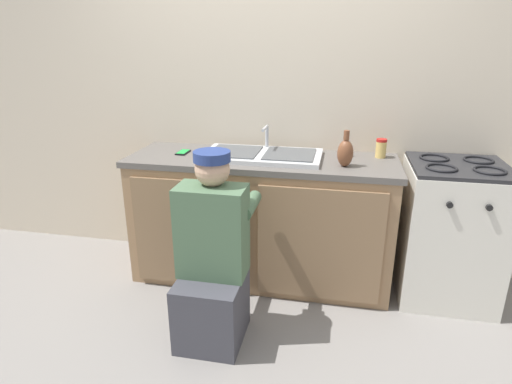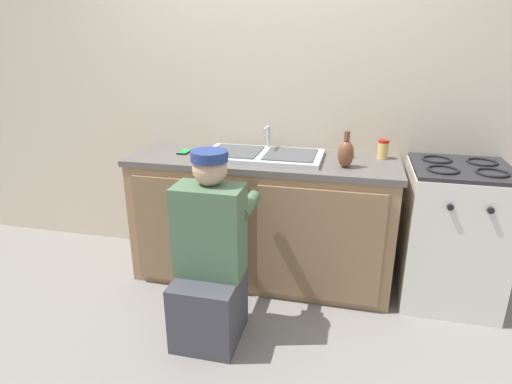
{
  "view_description": "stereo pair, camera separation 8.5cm",
  "coord_description": "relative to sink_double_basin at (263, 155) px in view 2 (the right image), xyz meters",
  "views": [
    {
      "loc": [
        0.53,
        -2.47,
        1.66
      ],
      "look_at": [
        0.0,
        0.1,
        0.72
      ],
      "focal_mm": 30.0,
      "sensor_mm": 36.0,
      "label": 1
    },
    {
      "loc": [
        0.61,
        -2.46,
        1.66
      ],
      "look_at": [
        0.0,
        0.1,
        0.72
      ],
      "focal_mm": 30.0,
      "sensor_mm": 36.0,
      "label": 2
    }
  ],
  "objects": [
    {
      "name": "condiment_jar",
      "position": [
        0.79,
        0.16,
        0.05
      ],
      "size": [
        0.07,
        0.07,
        0.13
      ],
      "color": "#DBB760",
      "rests_on": "countertop"
    },
    {
      "name": "cell_phone",
      "position": [
        -0.57,
        0.01,
        -0.01
      ],
      "size": [
        0.07,
        0.14,
        0.01
      ],
      "color": "black",
      "rests_on": "countertop"
    },
    {
      "name": "ground_plane",
      "position": [
        0.0,
        -0.3,
        -0.92
      ],
      "size": [
        12.0,
        12.0,
        0.0
      ],
      "primitive_type": "plane",
      "color": "gray"
    },
    {
      "name": "countertop",
      "position": [
        0.0,
        -0.0,
        -0.04
      ],
      "size": [
        1.83,
        0.62,
        0.04
      ],
      "primitive_type": "cube",
      "color": "#5B5651",
      "rests_on": "counter_cabinet"
    },
    {
      "name": "sink_double_basin",
      "position": [
        0.0,
        0.0,
        0.0
      ],
      "size": [
        0.8,
        0.44,
        0.19
      ],
      "color": "silver",
      "rests_on": "countertop"
    },
    {
      "name": "back_wall",
      "position": [
        0.0,
        0.35,
        0.33
      ],
      "size": [
        6.0,
        0.1,
        2.5
      ],
      "primitive_type": "cube",
      "color": "beige",
      "rests_on": "ground_plane"
    },
    {
      "name": "vase_decorative",
      "position": [
        0.55,
        -0.11,
        0.07
      ],
      "size": [
        0.1,
        0.1,
        0.23
      ],
      "color": "brown",
      "rests_on": "countertop"
    },
    {
      "name": "spice_bottle_red",
      "position": [
        0.55,
        0.14,
        0.03
      ],
      "size": [
        0.04,
        0.04,
        0.1
      ],
      "color": "red",
      "rests_on": "countertop"
    },
    {
      "name": "counter_cabinet",
      "position": [
        0.0,
        -0.01,
        -0.49
      ],
      "size": [
        1.79,
        0.62,
        0.86
      ],
      "color": "#997551",
      "rests_on": "ground_plane"
    },
    {
      "name": "plumber_person",
      "position": [
        -0.14,
        -0.74,
        -0.46
      ],
      "size": [
        0.42,
        0.61,
        1.1
      ],
      "color": "#3F3F47",
      "rests_on": "ground_plane"
    },
    {
      "name": "stove_range",
      "position": [
        1.26,
        -0.0,
        -0.46
      ],
      "size": [
        0.6,
        0.62,
        0.94
      ],
      "color": "silver",
      "rests_on": "ground_plane"
    }
  ]
}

